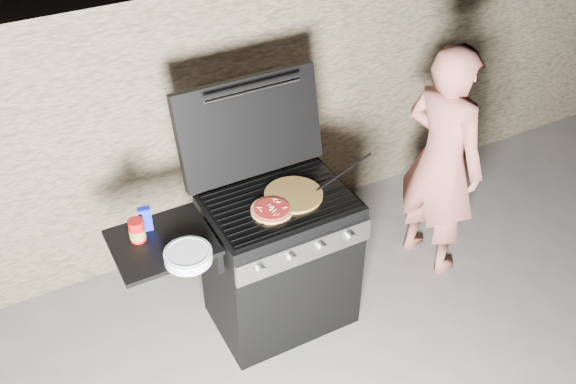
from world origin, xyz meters
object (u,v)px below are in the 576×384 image
pizza_topped (272,209)px  gas_grill (242,276)px  person (441,162)px  sauce_jar (137,230)px

pizza_topped → gas_grill: bearing=160.1°
pizza_topped → person: (1.21, 0.07, -0.13)m
gas_grill → person: (1.38, 0.01, 0.33)m
gas_grill → pizza_topped: pizza_topped is taller
gas_grill → sauce_jar: bearing=173.2°
person → sauce_jar: bearing=76.3°
sauce_jar → pizza_topped: bearing=-10.2°
gas_grill → sauce_jar: size_ratio=10.92×
sauce_jar → person: 1.91m
gas_grill → person: 1.42m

